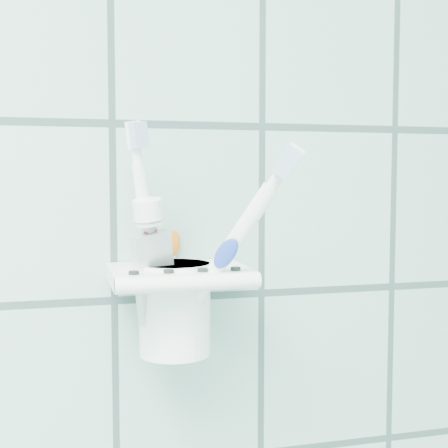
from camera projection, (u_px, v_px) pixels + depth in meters
name	position (u px, v px, depth m)	size (l,w,h in m)	color
holder_bracket	(178.00, 276.00, 0.58)	(0.13, 0.10, 0.04)	white
cup	(175.00, 304.00, 0.58)	(0.07, 0.07, 0.09)	white
toothbrush_pink	(161.00, 234.00, 0.58)	(0.04, 0.03, 0.21)	white
toothbrush_blue	(159.00, 241.00, 0.58)	(0.05, 0.08, 0.19)	white
toothbrush_orange	(164.00, 224.00, 0.57)	(0.09, 0.10, 0.21)	white
toothpaste_tube	(161.00, 260.00, 0.58)	(0.05, 0.04, 0.15)	silver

